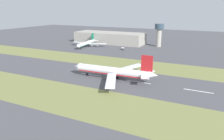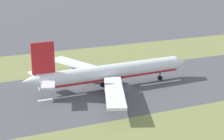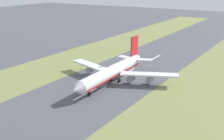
{
  "view_description": "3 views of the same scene",
  "coord_description": "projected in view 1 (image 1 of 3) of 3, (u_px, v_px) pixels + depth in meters",
  "views": [
    {
      "loc": [
        -140.6,
        -72.9,
        51.06
      ],
      "look_at": [
        -2.46,
        -5.04,
        7.0
      ],
      "focal_mm": 35.0,
      "sensor_mm": 36.0,
      "label": 1
    },
    {
      "loc": [
        120.72,
        -57.37,
        48.64
      ],
      "look_at": [
        -2.46,
        -5.04,
        7.0
      ],
      "focal_mm": 60.0,
      "sensor_mm": 36.0,
      "label": 2
    },
    {
      "loc": [
        -81.12,
        124.71,
        51.94
      ],
      "look_at": [
        -2.46,
        -5.04,
        7.0
      ],
      "focal_mm": 50.0,
      "sensor_mm": 36.0,
      "label": 3
    }
  ],
  "objects": [
    {
      "name": "ground_plane",
      "position": [
        108.0,
        77.0,
        166.27
      ],
      "size": [
        800.0,
        800.0,
        0.0
      ],
      "primitive_type": "plane",
      "color": "#4C4C51"
    },
    {
      "name": "grass_median_west",
      "position": [
        72.0,
        98.0,
        127.44
      ],
      "size": [
        40.0,
        600.0,
        0.01
      ],
      "primitive_type": "cube",
      "color": "olive",
      "rests_on": "ground"
    },
    {
      "name": "grass_median_east",
      "position": [
        129.0,
        64.0,
        205.1
      ],
      "size": [
        40.0,
        600.0,
        0.01
      ],
      "primitive_type": "cube",
      "color": "olive",
      "rests_on": "ground"
    },
    {
      "name": "centreline_dash_near",
      "position": [
        198.0,
        91.0,
        138.7
      ],
      "size": [
        1.2,
        18.0,
        0.01
      ],
      "primitive_type": "cube",
      "color": "silver",
      "rests_on": "ground"
    },
    {
      "name": "centreline_dash_mid",
      "position": [
        139.0,
        82.0,
        155.66
      ],
      "size": [
        1.2,
        18.0,
        0.01
      ],
      "primitive_type": "cube",
      "color": "silver",
      "rests_on": "ground"
    },
    {
      "name": "centreline_dash_far",
      "position": [
        91.0,
        75.0,
        172.61
      ],
      "size": [
        1.2,
        18.0,
        0.01
      ],
      "primitive_type": "cube",
      "color": "silver",
      "rests_on": "ground"
    },
    {
      "name": "airplane_main_jet",
      "position": [
        114.0,
        72.0,
        159.6
      ],
      "size": [
        64.1,
        67.14,
        20.2
      ],
      "color": "white",
      "rests_on": "ground"
    },
    {
      "name": "terminal_building",
      "position": [
        110.0,
        38.0,
        325.61
      ],
      "size": [
        36.0,
        104.02,
        15.71
      ],
      "primitive_type": "cube",
      "color": "#A39E93",
      "rests_on": "ground"
    },
    {
      "name": "control_tower",
      "position": [
        159.0,
        33.0,
        292.38
      ],
      "size": [
        12.0,
        12.0,
        30.48
      ],
      "color": "#A39E93",
      "rests_on": "ground"
    },
    {
      "name": "airplane_parked_apron",
      "position": [
        87.0,
        43.0,
        294.36
      ],
      "size": [
        54.07,
        51.29,
        16.26
      ],
      "color": "silver",
      "rests_on": "ground"
    },
    {
      "name": "service_truck",
      "position": [
        123.0,
        49.0,
        273.03
      ],
      "size": [
        5.36,
        6.12,
        3.1
      ],
      "color": "#4C4C51",
      "rests_on": "ground"
    }
  ]
}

